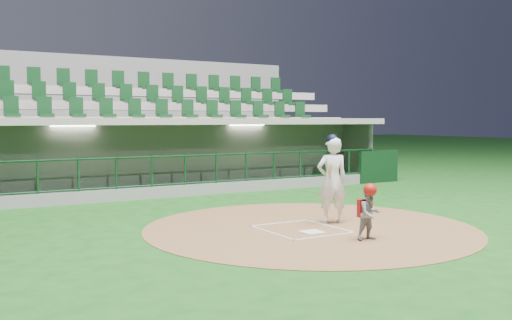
% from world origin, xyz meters
% --- Properties ---
extents(ground, '(120.00, 120.00, 0.00)m').
position_xyz_m(ground, '(0.00, 0.00, 0.00)').
color(ground, '#144614').
rests_on(ground, ground).
extents(dirt_circle, '(7.20, 7.20, 0.01)m').
position_xyz_m(dirt_circle, '(0.30, -0.20, 0.01)').
color(dirt_circle, brown).
rests_on(dirt_circle, ground).
extents(home_plate, '(0.43, 0.43, 0.02)m').
position_xyz_m(home_plate, '(0.00, -0.70, 0.02)').
color(home_plate, white).
rests_on(home_plate, dirt_circle).
extents(batter_box_chalk, '(1.55, 1.80, 0.01)m').
position_xyz_m(batter_box_chalk, '(0.00, -0.30, 0.02)').
color(batter_box_chalk, silver).
rests_on(batter_box_chalk, ground).
extents(dugout_structure, '(16.40, 3.70, 3.00)m').
position_xyz_m(dugout_structure, '(-0.01, 7.82, 0.96)').
color(dugout_structure, gray).
rests_on(dugout_structure, ground).
extents(seating_deck, '(17.00, 6.72, 5.15)m').
position_xyz_m(seating_deck, '(0.00, 10.91, 1.42)').
color(seating_deck, gray).
rests_on(seating_deck, ground).
extents(batter, '(0.95, 0.97, 2.02)m').
position_xyz_m(batter, '(1.02, -0.03, 1.01)').
color(batter, white).
rests_on(batter, dirt_circle).
extents(catcher, '(0.52, 0.41, 1.11)m').
position_xyz_m(catcher, '(0.53, -1.85, 0.57)').
color(catcher, gray).
rests_on(catcher, dirt_circle).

